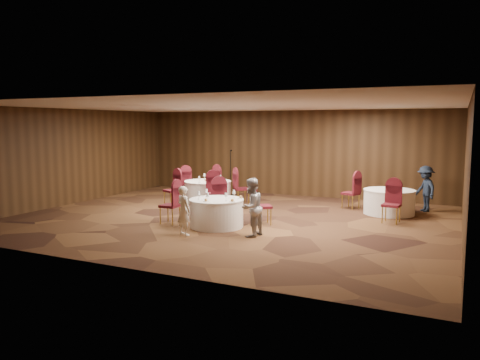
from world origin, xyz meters
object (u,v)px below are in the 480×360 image
at_px(table_left, 208,191).
at_px(woman_b, 251,207).
at_px(mic_stand, 231,182).
at_px(man_c, 425,189).
at_px(table_main, 217,213).
at_px(table_right, 389,202).
at_px(woman_a, 184,211).

xyz_separation_m(table_left, woman_b, (3.38, -3.91, 0.33)).
distance_m(mic_stand, man_c, 6.95).
xyz_separation_m(table_main, man_c, (4.79, 4.70, 0.33)).
height_order(table_right, woman_b, woman_b).
bearing_deg(table_main, mic_stand, 112.69).
xyz_separation_m(mic_stand, woman_b, (3.39, -5.70, 0.19)).
bearing_deg(table_main, man_c, 44.47).
bearing_deg(woman_b, table_right, 157.78).
bearing_deg(table_right, table_left, -175.73).
bearing_deg(man_c, woman_b, -67.59).
xyz_separation_m(woman_a, woman_b, (1.53, 0.59, 0.10)).
height_order(table_main, woman_a, woman_a).
height_order(table_main, man_c, man_c).
bearing_deg(table_right, table_main, -135.51).
height_order(table_main, mic_stand, mic_stand).
distance_m(table_left, mic_stand, 1.80).
relative_size(table_left, mic_stand, 0.94).
distance_m(table_left, table_right, 6.00).
bearing_deg(mic_stand, man_c, -3.55).
xyz_separation_m(table_left, mic_stand, (-0.02, 1.80, 0.14)).
bearing_deg(table_main, table_left, 122.55).
relative_size(table_left, man_c, 1.15).
bearing_deg(woman_a, woman_b, -135.39).
height_order(table_main, table_left, same).
xyz_separation_m(mic_stand, man_c, (6.93, -0.43, 0.19)).
xyz_separation_m(table_left, man_c, (6.92, 1.37, 0.33)).
bearing_deg(woman_b, mic_stand, -140.61).
distance_m(woman_a, woman_b, 1.64).
height_order(table_right, man_c, man_c).
relative_size(table_main, mic_stand, 0.83).
height_order(table_right, mic_stand, mic_stand).
bearing_deg(table_left, table_main, -57.45).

